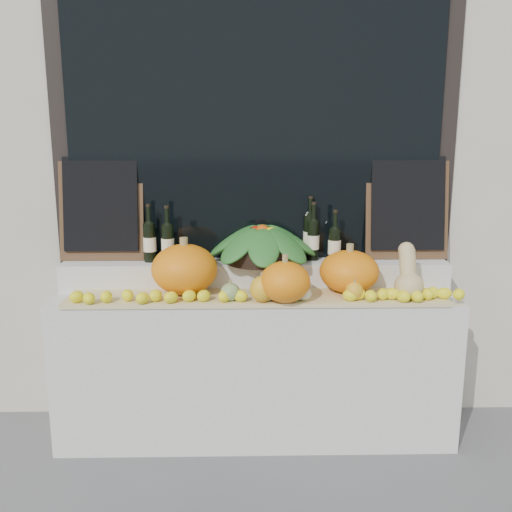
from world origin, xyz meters
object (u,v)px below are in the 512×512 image
at_px(pumpkin_left, 184,269).
at_px(butternut_squash, 408,276).
at_px(wine_bottle_tall, 310,236).
at_px(produce_bowl, 263,244).
at_px(pumpkin_right, 349,271).

height_order(pumpkin_left, butternut_squash, butternut_squash).
relative_size(pumpkin_left, wine_bottle_tall, 0.97).
relative_size(pumpkin_left, butternut_squash, 1.25).
bearing_deg(butternut_squash, produce_bowl, 158.79).
height_order(pumpkin_right, produce_bowl, produce_bowl).
xyz_separation_m(pumpkin_right, wine_bottle_tall, (-0.19, 0.28, 0.15)).
xyz_separation_m(pumpkin_left, wine_bottle_tall, (0.74, 0.29, 0.13)).
xyz_separation_m(pumpkin_right, produce_bowl, (-0.49, 0.20, 0.12)).
relative_size(butternut_squash, produce_bowl, 0.43).
relative_size(pumpkin_right, wine_bottle_tall, 0.88).
bearing_deg(wine_bottle_tall, pumpkin_right, -55.46).
relative_size(produce_bowl, wine_bottle_tall, 1.79).
bearing_deg(pumpkin_right, produce_bowl, 157.91).
bearing_deg(butternut_squash, pumpkin_right, 160.19).
distance_m(pumpkin_left, butternut_squash, 1.24).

